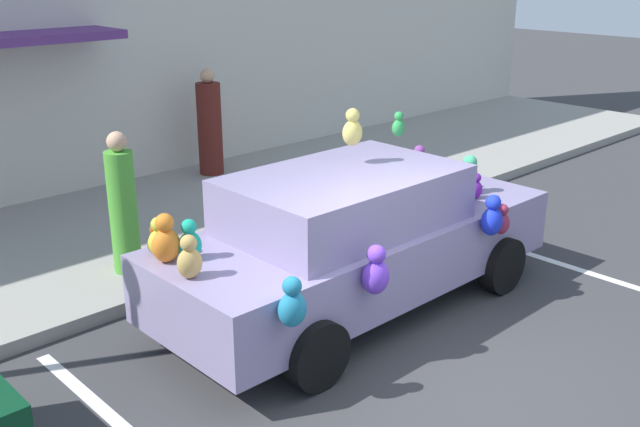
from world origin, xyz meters
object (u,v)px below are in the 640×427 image
at_px(teddy_bear_on_sidewalk, 312,198).
at_px(pedestrian_near_shopfront, 210,126).
at_px(plush_covered_car, 355,238).
at_px(pedestrian_walking_past, 123,207).

relative_size(teddy_bear_on_sidewalk, pedestrian_near_shopfront, 0.34).
distance_m(plush_covered_car, teddy_bear_on_sidewalk, 2.55).
distance_m(plush_covered_car, pedestrian_near_shopfront, 5.14).
height_order(plush_covered_car, pedestrian_walking_past, plush_covered_car).
bearing_deg(pedestrian_near_shopfront, plush_covered_car, -108.37).
relative_size(plush_covered_car, pedestrian_walking_past, 2.80).
bearing_deg(pedestrian_near_shopfront, teddy_bear_on_sidewalk, -95.37).
height_order(teddy_bear_on_sidewalk, pedestrian_walking_past, pedestrian_walking_past).
distance_m(pedestrian_near_shopfront, pedestrian_walking_past, 4.03).
xyz_separation_m(pedestrian_near_shopfront, pedestrian_walking_past, (-3.05, -2.64, -0.03)).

